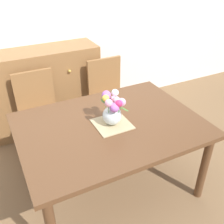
{
  "coord_description": "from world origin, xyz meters",
  "views": [
    {
      "loc": [
        -0.8,
        -1.61,
        1.95
      ],
      "look_at": [
        0.01,
        -0.01,
        0.85
      ],
      "focal_mm": 41.94,
      "sensor_mm": 36.0,
      "label": 1
    }
  ],
  "objects": [
    {
      "name": "dining_table",
      "position": [
        0.0,
        0.0,
        0.65
      ],
      "size": [
        1.51,
        1.1,
        0.73
      ],
      "color": "brown",
      "rests_on": "ground_plane"
    },
    {
      "name": "placemat",
      "position": [
        0.01,
        -0.01,
        0.73
      ],
      "size": [
        0.29,
        0.29,
        0.01
      ],
      "primitive_type": "cube",
      "color": "tan",
      "rests_on": "dining_table"
    },
    {
      "name": "chair_right",
      "position": [
        0.42,
        0.89,
        0.52
      ],
      "size": [
        0.42,
        0.42,
        0.9
      ],
      "rotation": [
        0.0,
        0.0,
        3.14
      ],
      "color": "olive",
      "rests_on": "ground_plane"
    },
    {
      "name": "flower_vase",
      "position": [
        0.02,
        -0.0,
        0.87
      ],
      "size": [
        0.21,
        0.26,
        0.26
      ],
      "color": "silver",
      "rests_on": "placemat"
    },
    {
      "name": "back_wall",
      "position": [
        0.0,
        1.6,
        1.4
      ],
      "size": [
        7.0,
        0.1,
        2.8
      ],
      "primitive_type": "cube",
      "color": "silver",
      "rests_on": "ground_plane"
    },
    {
      "name": "dresser",
      "position": [
        -0.28,
        1.33,
        0.5
      ],
      "size": [
        1.4,
        0.47,
        1.0
      ],
      "color": "olive",
      "rests_on": "ground_plane"
    },
    {
      "name": "chair_left",
      "position": [
        -0.42,
        0.89,
        0.52
      ],
      "size": [
        0.42,
        0.42,
        0.9
      ],
      "rotation": [
        0.0,
        0.0,
        3.14
      ],
      "color": "olive",
      "rests_on": "ground_plane"
    },
    {
      "name": "ground_plane",
      "position": [
        0.0,
        0.0,
        0.0
      ],
      "size": [
        12.0,
        12.0,
        0.0
      ],
      "primitive_type": "plane",
      "color": "brown"
    }
  ]
}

